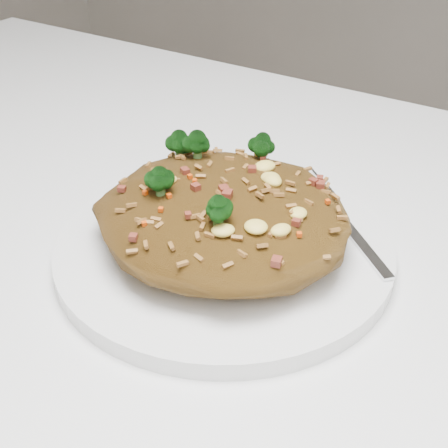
{
  "coord_description": "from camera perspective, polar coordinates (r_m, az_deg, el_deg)",
  "views": [
    {
      "loc": [
        0.26,
        -0.3,
        1.04
      ],
      "look_at": [
        0.05,
        0.03,
        0.78
      ],
      "focal_mm": 50.0,
      "sensor_mm": 36.0,
      "label": 1
    }
  ],
  "objects": [
    {
      "name": "fried_rice",
      "position": [
        0.46,
        -0.05,
        1.7
      ],
      "size": [
        0.19,
        0.18,
        0.07
      ],
      "color": "brown",
      "rests_on": "plate"
    },
    {
      "name": "plate",
      "position": [
        0.48,
        0.0,
        -2.2
      ],
      "size": [
        0.26,
        0.26,
        0.01
      ],
      "primitive_type": "cylinder",
      "color": "white",
      "rests_on": "dining_table"
    },
    {
      "name": "dining_table",
      "position": [
        0.55,
        -6.42,
        -10.24
      ],
      "size": [
        1.2,
        0.8,
        0.75
      ],
      "color": "white",
      "rests_on": "ground"
    },
    {
      "name": "fork",
      "position": [
        0.5,
        10.98,
        0.08
      ],
      "size": [
        0.13,
        0.12,
        0.0
      ],
      "rotation": [
        0.0,
        0.0,
        -0.73
      ],
      "color": "silver",
      "rests_on": "plate"
    }
  ]
}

